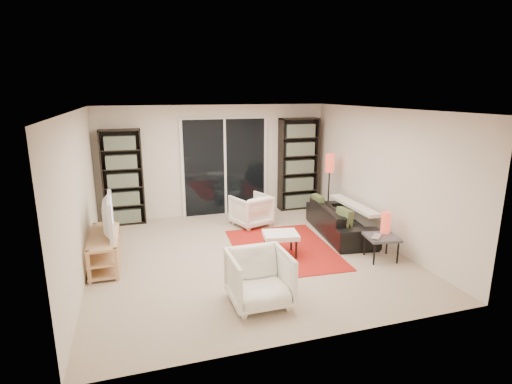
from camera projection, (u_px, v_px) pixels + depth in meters
floor at (247, 255)px, 6.72m from camera, size 5.00×5.00×0.00m
wall_back at (216, 161)px, 8.74m from camera, size 5.00×0.02×2.40m
wall_front at (313, 238)px, 4.11m from camera, size 5.00×0.02×2.40m
wall_left at (79, 197)px, 5.71m from camera, size 0.02×5.00×2.40m
wall_right at (381, 176)px, 7.15m from camera, size 0.02×5.00×2.40m
ceiling at (246, 110)px, 6.14m from camera, size 5.00×5.00×0.02m
sliding_door at (225, 167)px, 8.80m from camera, size 1.92×0.08×2.16m
bookshelf_left at (123, 178)px, 8.09m from camera, size 0.80×0.30×1.95m
bookshelf_right at (298, 164)px, 9.17m from camera, size 0.90×0.30×2.10m
tv_stand at (105, 249)px, 6.28m from camera, size 0.43×1.35×0.50m
tv at (103, 216)px, 6.15m from camera, size 0.18×1.05×0.60m
rug at (283, 249)px, 6.97m from camera, size 1.80×2.35×0.01m
sofa at (340, 220)px, 7.62m from camera, size 1.00×2.03×0.57m
armchair_back at (251, 210)px, 8.14m from camera, size 0.87×0.89×0.64m
armchair_front at (259, 278)px, 5.09m from camera, size 0.76×0.78×0.70m
ottoman at (281, 236)px, 6.61m from camera, size 0.63×0.55×0.40m
side_table at (382, 239)px, 6.46m from camera, size 0.57×0.57×0.40m
laptop at (379, 237)px, 6.37m from camera, size 0.35×0.35×0.02m
table_lamp at (386, 222)px, 6.58m from camera, size 0.16×0.16×0.35m
floor_lamp at (330, 170)px, 8.36m from camera, size 0.21×0.21×1.42m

